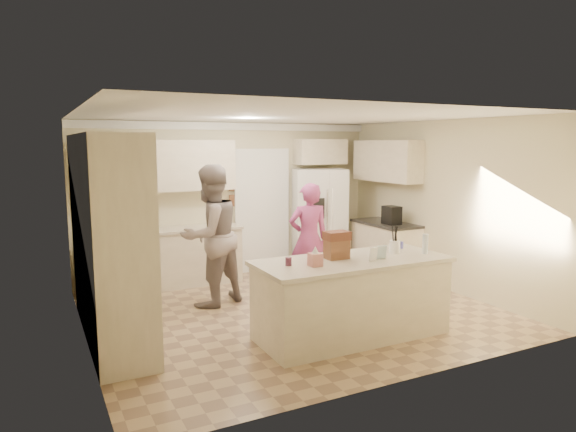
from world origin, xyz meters
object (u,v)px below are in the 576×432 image
dollhouse_body (337,249)px  teen_girl (309,239)px  island_base (352,300)px  refrigerator (319,219)px  utensil_crock (395,247)px  teen_boy (210,236)px  tissue_box (315,260)px  coffee_maker (392,215)px

dollhouse_body → teen_girl: (0.56, 1.67, -0.20)m
teen_girl → island_base: bearing=88.9°
refrigerator → island_base: size_ratio=0.82×
refrigerator → utensil_crock: refrigerator is taller
dollhouse_body → teen_boy: 2.02m
dollhouse_body → tissue_box: bearing=-153.4°
dollhouse_body → teen_boy: bearing=117.5°
island_base → utensil_crock: bearing=4.4°
teen_boy → coffee_maker: bearing=157.3°
utensil_crock → dollhouse_body: (-0.80, 0.05, 0.04)m
refrigerator → teen_boy: (-2.39, -1.13, 0.08)m
coffee_maker → utensil_crock: bearing=-127.1°
utensil_crock → tissue_box: utensil_crock is taller
refrigerator → teen_girl: 1.55m
utensil_crock → teen_girl: teen_girl is taller
teen_girl → coffee_maker: bearing=-163.5°
island_base → teen_girl: teen_girl is taller
coffee_maker → dollhouse_body: 2.84m
island_base → teen_girl: 1.85m
utensil_crock → teen_girl: size_ratio=0.09×
teen_boy → teen_girl: size_ratio=1.18×
refrigerator → utensil_crock: (-0.66, -2.98, 0.10)m
island_base → dollhouse_body: bearing=146.3°
dollhouse_body → teen_girl: teen_girl is taller
dollhouse_body → teen_boy: teen_boy is taller
refrigerator → coffee_maker: refrigerator is taller
coffee_maker → dollhouse_body: bearing=-140.7°
coffee_maker → tissue_box: size_ratio=2.14×
refrigerator → dollhouse_body: 3.27m
island_base → teen_girl: (0.41, 1.77, 0.40)m
teen_boy → utensil_crock: bearing=110.4°
refrigerator → teen_boy: 2.65m
island_base → teen_boy: bearing=119.7°
utensil_crock → refrigerator: bearing=77.4°
teen_boy → island_base: bearing=96.9°
island_base → teen_girl: bearing=77.1°
coffee_maker → tissue_box: 3.28m
utensil_crock → teen_boy: bearing=133.2°
tissue_box → teen_girl: size_ratio=0.08×
refrigerator → teen_girl: bearing=-108.5°
refrigerator → dollhouse_body: (-1.46, -2.93, 0.14)m
utensil_crock → dollhouse_body: 0.80m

